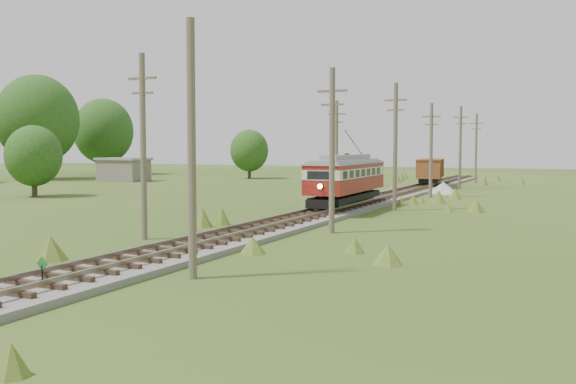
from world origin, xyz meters
The scene contains 19 objects.
ground centered at (0.00, 0.00, 0.00)m, with size 260.00×260.00×0.00m, color #294514.
railbed_main centered at (0.00, 34.00, 0.19)m, with size 3.60×96.00×0.57m.
switch_marker centered at (-0.20, 1.50, 0.63)m, with size 0.45×0.06×1.08m.
streetcar centered at (0.00, 29.84, 2.44)m, with size 2.93×11.33×5.14m.
gondola centered at (0.00, 58.16, 1.98)m, with size 3.64×8.21×2.63m.
gravel_pile centered at (3.18, 49.51, 0.52)m, with size 3.06×3.24×1.11m.
utility_pole_r_1 centered at (3.10, 5.00, 4.40)m, with size 0.30×0.30×8.80m.
utility_pole_r_2 centered at (3.30, 18.00, 4.42)m, with size 1.60×0.30×8.60m.
utility_pole_r_3 centered at (3.20, 31.00, 4.63)m, with size 1.60×0.30×9.00m.
utility_pole_r_4 centered at (3.00, 44.00, 4.32)m, with size 1.60×0.30×8.40m.
utility_pole_r_5 centered at (3.40, 57.00, 4.58)m, with size 1.60×0.30×8.90m.
utility_pole_r_6 centered at (3.20, 70.00, 4.47)m, with size 1.60×0.30×8.70m.
utility_pole_l_a centered at (-4.20, 12.00, 4.63)m, with size 1.60×0.30×9.00m.
utility_pole_l_b centered at (-4.50, 40.00, 4.42)m, with size 1.60×0.30×8.60m.
tree_left_4 centered at (-54.00, 54.00, 8.37)m, with size 11.34×11.34×14.61m.
tree_left_5 centered at (-56.00, 70.00, 7.12)m, with size 9.66×9.66×12.44m.
tree_mid_a centered at (-28.00, 68.00, 4.02)m, with size 5.46×5.46×7.03m.
tree_mid_c centered at (-30.00, 30.00, 3.71)m, with size 5.04×5.04×6.49m.
shed centered at (-40.00, 55.00, 1.57)m, with size 6.40×4.40×3.10m.
Camera 1 is at (15.03, -13.40, 4.49)m, focal length 40.00 mm.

